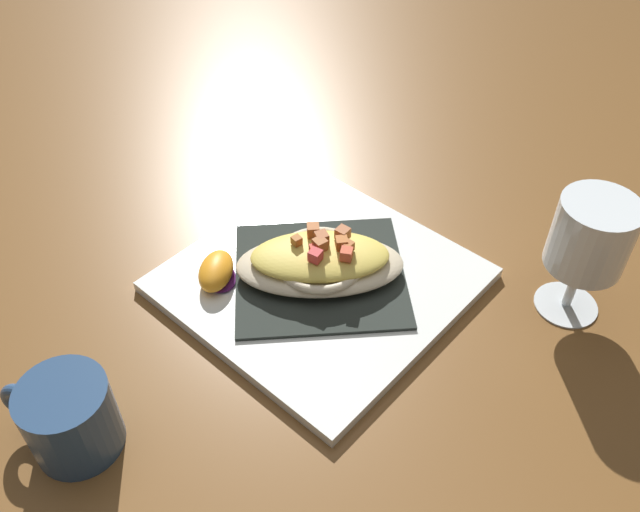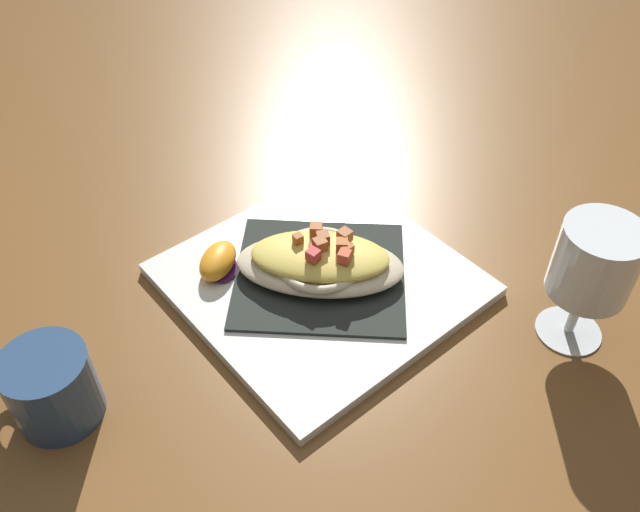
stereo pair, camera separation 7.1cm
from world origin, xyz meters
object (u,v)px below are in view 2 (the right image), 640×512
object	(u,v)px
square_plate	(320,280)
gratin_dish	(320,261)
stemmed_glass	(593,267)
orange_garnish	(218,262)
coffee_mug	(52,390)

from	to	relation	value
square_plate	gratin_dish	distance (m)	0.03
square_plate	stemmed_glass	bearing A→B (deg)	-132.17
gratin_dish	stemmed_glass	size ratio (longest dim) A/B	1.46
gratin_dish	orange_garnish	distance (m)	0.11
square_plate	orange_garnish	size ratio (longest dim) A/B	4.22
square_plate	gratin_dish	size ratio (longest dim) A/B	1.41
gratin_dish	square_plate	bearing A→B (deg)	74.68
coffee_mug	gratin_dish	bearing A→B (deg)	-82.95
coffee_mug	stemmed_glass	distance (m)	0.51
square_plate	gratin_dish	xyz separation A→B (m)	(-0.00, -0.00, 0.03)
stemmed_glass	orange_garnish	bearing A→B (deg)	50.77
orange_garnish	coffee_mug	xyz separation A→B (m)	(-0.10, 0.20, 0.01)
orange_garnish	stemmed_glass	world-z (taller)	stemmed_glass
gratin_dish	orange_garnish	bearing A→B (deg)	57.80
coffee_mug	stemmed_glass	size ratio (longest dim) A/B	0.69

